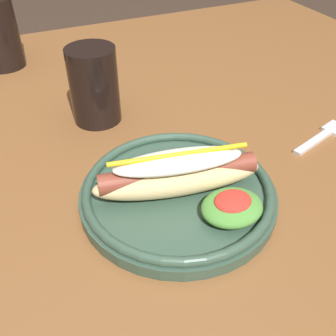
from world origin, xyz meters
The scene contains 4 objects.
dining_table centered at (0.00, 0.00, 0.66)m, with size 1.48×0.99×0.74m.
hot_dog_plate centered at (0.06, -0.19, 0.76)m, with size 0.24×0.24×0.08m.
fork centered at (0.33, -0.15, 0.74)m, with size 0.12×0.05×0.00m.
extra_cup centered at (0.03, 0.04, 0.80)m, with size 0.08×0.08×0.12m, color black.
Camera 1 is at (-0.10, -0.51, 1.08)m, focal length 42.08 mm.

